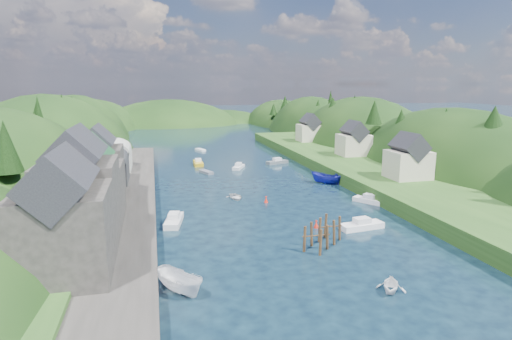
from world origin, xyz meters
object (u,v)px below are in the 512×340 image
object	(u,v)px
channel_buoy_near	(316,224)
channel_buoy_far	(266,200)
piling_cluster_near	(316,240)
piling_cluster_far	(330,231)

from	to	relation	value
channel_buoy_near	channel_buoy_far	size ratio (longest dim) A/B	1.00
piling_cluster_near	channel_buoy_far	world-z (taller)	piling_cluster_near
piling_cluster_near	channel_buoy_near	world-z (taller)	piling_cluster_near
piling_cluster_near	piling_cluster_far	bearing A→B (deg)	42.17
piling_cluster_near	channel_buoy_near	bearing A→B (deg)	68.07
piling_cluster_far	channel_buoy_near	size ratio (longest dim) A/B	3.38
piling_cluster_far	channel_buoy_near	world-z (taller)	piling_cluster_far
piling_cluster_far	channel_buoy_far	world-z (taller)	piling_cluster_far
piling_cluster_far	channel_buoy_near	xyz separation A→B (m)	(0.25, 5.08, -0.81)
piling_cluster_near	channel_buoy_near	xyz separation A→B (m)	(3.08, 7.64, -0.79)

